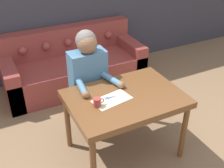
{
  "coord_description": "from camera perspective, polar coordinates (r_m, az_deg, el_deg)",
  "views": [
    {
      "loc": [
        -1.15,
        -1.99,
        2.36
      ],
      "look_at": [
        -0.03,
        0.23,
        0.86
      ],
      "focal_mm": 45.0,
      "sensor_mm": 36.0,
      "label": 1
    }
  ],
  "objects": [
    {
      "name": "pattern_paper_main",
      "position": [
        2.84,
        -0.01,
        -3.18
      ],
      "size": [
        0.42,
        0.27,
        0.0
      ],
      "color": "beige",
      "rests_on": "dining_table"
    },
    {
      "name": "person",
      "position": [
        3.3,
        -4.77,
        0.55
      ],
      "size": [
        0.49,
        0.59,
        1.31
      ],
      "color": "#33281E",
      "rests_on": "ground_plane"
    },
    {
      "name": "ground_plane",
      "position": [
        3.3,
        2.43,
        -14.69
      ],
      "size": [
        16.0,
        16.0,
        0.0
      ],
      "primitive_type": "plane",
      "color": "#846647"
    },
    {
      "name": "scissors",
      "position": [
        2.87,
        -0.22,
        -2.76
      ],
      "size": [
        0.22,
        0.08,
        0.01
      ],
      "color": "silver",
      "rests_on": "dining_table"
    },
    {
      "name": "dining_table",
      "position": [
        2.94,
        2.67,
        -3.78
      ],
      "size": [
        1.19,
        0.85,
        0.76
      ],
      "color": "brown",
      "rests_on": "ground_plane"
    },
    {
      "name": "mug",
      "position": [
        2.73,
        -2.99,
        -3.71
      ],
      "size": [
        0.11,
        0.08,
        0.09
      ],
      "color": "#9E3833",
      "rests_on": "dining_table"
    },
    {
      "name": "couch",
      "position": [
        4.5,
        -7.9,
        3.63
      ],
      "size": [
        2.15,
        0.89,
        0.87
      ],
      "color": "brown",
      "rests_on": "ground_plane"
    }
  ]
}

